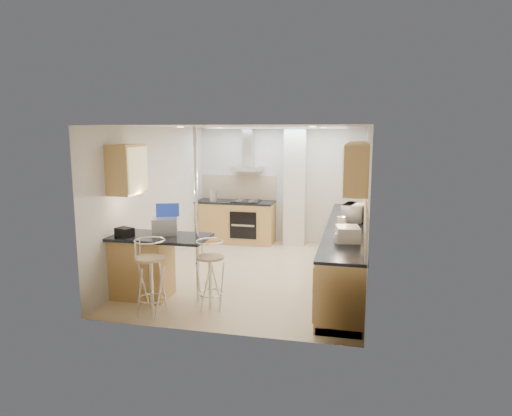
% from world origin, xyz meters
% --- Properties ---
extents(ground, '(4.80, 4.80, 0.00)m').
position_xyz_m(ground, '(0.00, 0.00, 0.00)').
color(ground, beige).
rests_on(ground, ground).
extents(room_shell, '(3.64, 4.84, 2.51)m').
position_xyz_m(room_shell, '(0.32, 0.38, 1.54)').
color(room_shell, silver).
rests_on(room_shell, ground).
extents(right_counter, '(0.63, 4.40, 0.92)m').
position_xyz_m(right_counter, '(1.50, 0.00, 0.46)').
color(right_counter, tan).
rests_on(right_counter, ground).
extents(back_counter, '(1.70, 0.63, 0.92)m').
position_xyz_m(back_counter, '(-0.95, 2.10, 0.46)').
color(back_counter, tan).
rests_on(back_counter, ground).
extents(peninsula, '(1.47, 0.72, 0.94)m').
position_xyz_m(peninsula, '(-1.12, -1.45, 0.48)').
color(peninsula, tan).
rests_on(peninsula, ground).
extents(microwave, '(0.47, 0.60, 0.29)m').
position_xyz_m(microwave, '(1.62, 0.39, 1.07)').
color(microwave, white).
rests_on(microwave, right_counter).
extents(laptop, '(0.43, 0.37, 0.24)m').
position_xyz_m(laptop, '(-1.05, -1.37, 1.06)').
color(laptop, gray).
rests_on(laptop, peninsula).
extents(bag, '(0.28, 0.24, 0.13)m').
position_xyz_m(bag, '(-1.56, -1.61, 1.00)').
color(bag, black).
rests_on(bag, peninsula).
extents(bar_stool_near, '(0.51, 0.51, 1.05)m').
position_xyz_m(bar_stool_near, '(-0.96, -2.06, 0.52)').
color(bar_stool_near, tan).
rests_on(bar_stool_near, ground).
extents(bar_stool_end, '(0.56, 0.56, 0.98)m').
position_xyz_m(bar_stool_end, '(-0.27, -1.67, 0.49)').
color(bar_stool_end, tan).
rests_on(bar_stool_end, ground).
extents(jar_a, '(0.16, 0.16, 0.19)m').
position_xyz_m(jar_a, '(1.51, 1.06, 1.01)').
color(jar_a, beige).
rests_on(jar_a, right_counter).
extents(jar_b, '(0.14, 0.14, 0.15)m').
position_xyz_m(jar_b, '(1.67, 0.48, 0.99)').
color(jar_b, beige).
rests_on(jar_b, right_counter).
extents(jar_c, '(0.15, 0.15, 0.21)m').
position_xyz_m(jar_c, '(1.43, -0.37, 1.02)').
color(jar_c, beige).
rests_on(jar_c, right_counter).
extents(jar_d, '(0.10, 0.10, 0.13)m').
position_xyz_m(jar_d, '(1.42, -1.22, 0.99)').
color(jar_d, white).
rests_on(jar_d, right_counter).
extents(bread_bin, '(0.36, 0.43, 0.21)m').
position_xyz_m(bread_bin, '(1.55, -1.09, 1.02)').
color(bread_bin, beige).
rests_on(bread_bin, right_counter).
extents(kettle, '(0.16, 0.16, 0.24)m').
position_xyz_m(kettle, '(-1.40, 1.96, 1.04)').
color(kettle, silver).
rests_on(kettle, back_counter).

